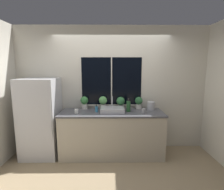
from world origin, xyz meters
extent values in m
plane|color=#937F60|center=(0.00, 0.00, 0.00)|extent=(14.00, 14.00, 0.00)
cube|color=beige|center=(0.00, 0.73, 1.35)|extent=(8.00, 0.06, 2.70)
cube|color=black|center=(0.00, 0.69, 1.52)|extent=(1.30, 0.01, 1.03)
cube|color=beige|center=(0.00, 0.69, 1.52)|extent=(0.02, 0.01, 1.03)
cube|color=beige|center=(0.00, 0.69, 0.99)|extent=(1.36, 0.04, 0.03)
cube|color=beige|center=(-2.10, 1.50, 1.35)|extent=(0.06, 7.00, 2.70)
cube|color=beige|center=(2.10, 1.50, 1.35)|extent=(0.06, 7.00, 2.70)
cube|color=#B2A893|center=(0.00, 0.33, 0.44)|extent=(2.07, 0.66, 0.89)
cube|color=#4C4C51|center=(0.00, 0.33, 0.91)|extent=(2.10, 0.68, 0.03)
cube|color=#B7B7BC|center=(-1.46, 0.35, 0.80)|extent=(0.72, 0.68, 1.61)
cylinder|color=silver|center=(-1.13, 0.00, 0.88)|extent=(0.02, 0.02, 0.72)
cube|color=#ADADB2|center=(0.01, 0.33, 0.97)|extent=(0.47, 0.37, 0.09)
cylinder|color=#B7B7BC|center=(0.01, 0.54, 0.94)|extent=(0.04, 0.04, 0.03)
cylinder|color=#B7B7BC|center=(0.01, 0.54, 1.08)|extent=(0.02, 0.02, 0.26)
cylinder|color=silver|center=(-0.59, 0.59, 0.98)|extent=(0.13, 0.13, 0.11)
sphere|color=#387A3D|center=(-0.59, 0.59, 1.12)|extent=(0.17, 0.17, 0.17)
cylinder|color=silver|center=(-0.19, 0.59, 0.98)|extent=(0.12, 0.12, 0.10)
sphere|color=#569951|center=(-0.19, 0.59, 1.11)|extent=(0.18, 0.18, 0.18)
cylinder|color=silver|center=(0.19, 0.59, 0.97)|extent=(0.12, 0.12, 0.08)
sphere|color=#2D6638|center=(0.19, 0.59, 1.10)|extent=(0.18, 0.18, 0.18)
cylinder|color=silver|center=(0.59, 0.59, 0.97)|extent=(0.12, 0.12, 0.10)
sphere|color=#2D6638|center=(0.59, 0.59, 1.11)|extent=(0.16, 0.16, 0.16)
cylinder|color=teal|center=(-0.31, 0.33, 0.98)|extent=(0.06, 0.06, 0.12)
cylinder|color=black|center=(-0.31, 0.33, 1.06)|extent=(0.03, 0.03, 0.03)
cylinder|color=#235128|center=(0.34, 0.36, 1.03)|extent=(0.08, 0.08, 0.22)
cylinder|color=black|center=(0.34, 0.36, 1.17)|extent=(0.04, 0.04, 0.06)
cylinder|color=white|center=(-0.70, 0.25, 0.97)|extent=(0.07, 0.07, 0.08)
cylinder|color=gray|center=(0.63, 0.24, 0.97)|extent=(0.08, 0.08, 0.09)
cylinder|color=#B2B2B7|center=(0.84, 0.51, 1.01)|extent=(0.16, 0.16, 0.17)
cone|color=#B2B2B7|center=(0.84, 0.51, 1.11)|extent=(0.14, 0.14, 0.02)
camera|label=1|loc=(-0.03, -3.12, 1.84)|focal=28.00mm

